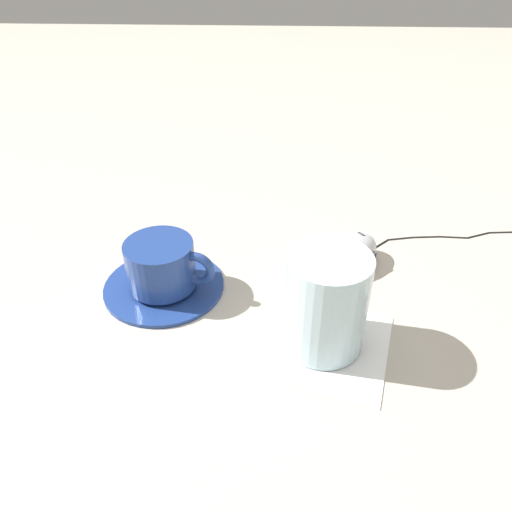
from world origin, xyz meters
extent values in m
plane|color=#B2A899|center=(0.00, 0.00, 0.00)|extent=(3.00, 3.00, 0.00)
cylinder|color=navy|center=(0.02, -0.09, 0.00)|extent=(0.14, 0.14, 0.01)
cylinder|color=navy|center=(0.02, -0.09, 0.04)|extent=(0.08, 0.08, 0.06)
torus|color=navy|center=(0.03, -0.05, 0.04)|extent=(0.02, 0.04, 0.04)
ellipsoid|color=silver|center=(-0.04, 0.12, 0.02)|extent=(0.11, 0.11, 0.04)
cylinder|color=#38383D|center=(-0.05, 0.14, 0.03)|extent=(0.01, 0.01, 0.01)
cube|color=#38383D|center=(-0.06, 0.11, 0.01)|extent=(0.04, 0.04, 0.02)
cube|color=#38383D|center=(-0.01, 0.14, 0.01)|extent=(0.04, 0.04, 0.02)
cylinder|color=black|center=(-0.08, 0.18, 0.00)|extent=(0.03, 0.03, 0.00)
cylinder|color=black|center=(-0.10, 0.21, 0.00)|extent=(0.01, 0.04, 0.00)
cylinder|color=black|center=(-0.10, 0.24, 0.00)|extent=(0.01, 0.04, 0.00)
cylinder|color=black|center=(-0.10, 0.28, 0.00)|extent=(0.00, 0.04, 0.00)
cylinder|color=black|center=(-0.11, 0.31, 0.00)|extent=(0.02, 0.03, 0.00)
cylinder|color=black|center=(-0.12, 0.35, 0.00)|extent=(0.01, 0.04, 0.00)
sphere|color=black|center=(-0.07, 0.16, 0.00)|extent=(0.00, 0.00, 0.00)
sphere|color=black|center=(-0.09, 0.19, 0.00)|extent=(0.00, 0.00, 0.00)
sphere|color=black|center=(-0.10, 0.23, 0.00)|extent=(0.00, 0.00, 0.00)
sphere|color=black|center=(-0.11, 0.26, 0.00)|extent=(0.00, 0.00, 0.00)
sphere|color=black|center=(-0.10, 0.30, 0.00)|extent=(0.00, 0.00, 0.00)
sphere|color=black|center=(-0.12, 0.33, 0.00)|extent=(0.00, 0.00, 0.00)
cube|color=white|center=(0.11, 0.09, 0.00)|extent=(0.16, 0.16, 0.00)
cylinder|color=silver|center=(0.10, 0.09, 0.06)|extent=(0.08, 0.08, 0.11)
camera|label=1|loc=(0.47, 0.04, 0.37)|focal=35.00mm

